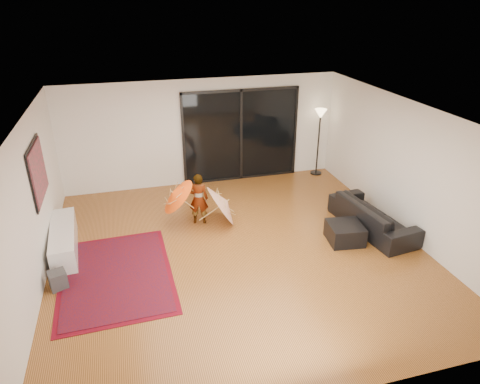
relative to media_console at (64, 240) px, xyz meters
name	(u,v)px	position (x,y,z in m)	size (l,w,h in m)	color
floor	(239,251)	(3.25, -0.91, -0.25)	(7.00, 7.00, 0.00)	#A7662E
ceiling	(238,115)	(3.25, -0.91, 2.45)	(7.00, 7.00, 0.00)	white
wall_back	(203,133)	(3.25, 2.59, 1.10)	(7.00, 7.00, 0.00)	silver
wall_front	(322,316)	(3.25, -4.41, 1.10)	(7.00, 7.00, 0.00)	silver
wall_left	(30,212)	(-0.25, -0.91, 1.10)	(7.00, 7.00, 0.00)	silver
wall_right	(406,169)	(6.75, -0.91, 1.10)	(7.00, 7.00, 0.00)	silver
sliding_door	(241,135)	(4.25, 2.56, 0.95)	(3.06, 0.07, 2.40)	black
painting	(38,172)	(-0.21, 0.09, 1.40)	(0.04, 1.28, 1.08)	black
media_console	(64,240)	(0.00, 0.00, 0.00)	(0.44, 1.78, 0.49)	white
speaker	(58,280)	(0.00, -1.19, -0.09)	(0.28, 0.28, 0.31)	#424244
persian_rug	(116,275)	(0.93, -1.10, -0.24)	(2.01, 2.75, 0.02)	#5F0816
sofa	(373,216)	(6.20, -0.81, 0.06)	(2.11, 0.83, 0.62)	black
ottoman	(345,233)	(5.41, -1.11, -0.06)	(0.66, 0.66, 0.38)	black
floor_lamp	(320,123)	(6.35, 2.32, 1.18)	(0.31, 0.31, 1.81)	black
child	(198,199)	(2.72, 0.43, 0.33)	(0.42, 0.27, 1.14)	#999999
parasol_orange	(172,196)	(2.17, 0.38, 0.49)	(0.72, 0.85, 0.88)	#FF540D
parasol_white	(227,201)	(3.32, 0.28, 0.26)	(0.68, 0.99, 1.00)	beige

